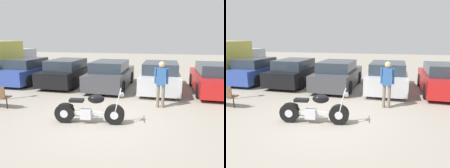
# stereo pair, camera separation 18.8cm
# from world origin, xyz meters

# --- Properties ---
(ground_plane) EXTENTS (60.00, 60.00, 0.00)m
(ground_plane) POSITION_xyz_m (0.00, 0.00, 0.00)
(ground_plane) COLOR gray
(motorcycle) EXTENTS (2.20, 0.70, 1.09)m
(motorcycle) POSITION_xyz_m (-0.36, -0.26, 0.42)
(motorcycle) COLOR black
(motorcycle) RESTS_ON ground_plane
(parked_car_blue) EXTENTS (1.94, 4.40, 1.44)m
(parked_car_blue) POSITION_xyz_m (-6.07, 5.06, 0.68)
(parked_car_blue) COLOR #2D479E
(parked_car_blue) RESTS_ON ground_plane
(parked_car_black) EXTENTS (1.94, 4.40, 1.44)m
(parked_car_black) POSITION_xyz_m (-3.48, 5.06, 0.68)
(parked_car_black) COLOR black
(parked_car_black) RESTS_ON ground_plane
(parked_car_dark_grey) EXTENTS (1.94, 4.40, 1.44)m
(parked_car_dark_grey) POSITION_xyz_m (-0.90, 4.80, 0.68)
(parked_car_dark_grey) COLOR #3D3D42
(parked_car_dark_grey) RESTS_ON ground_plane
(parked_car_silver) EXTENTS (1.94, 4.40, 1.44)m
(parked_car_silver) POSITION_xyz_m (1.69, 4.87, 0.68)
(parked_car_silver) COLOR #BCBCC1
(parked_car_silver) RESTS_ON ground_plane
(parked_car_red) EXTENTS (1.94, 4.40, 1.44)m
(parked_car_red) POSITION_xyz_m (4.27, 4.90, 0.68)
(parked_car_red) COLOR red
(parked_car_red) RESTS_ON ground_plane
(person_standing) EXTENTS (0.52, 0.24, 1.78)m
(person_standing) POSITION_xyz_m (1.78, 1.88, 1.07)
(person_standing) COLOR #726656
(person_standing) RESTS_ON ground_plane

